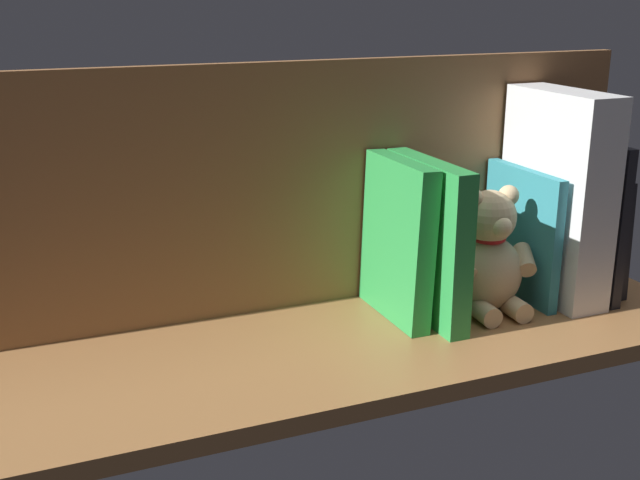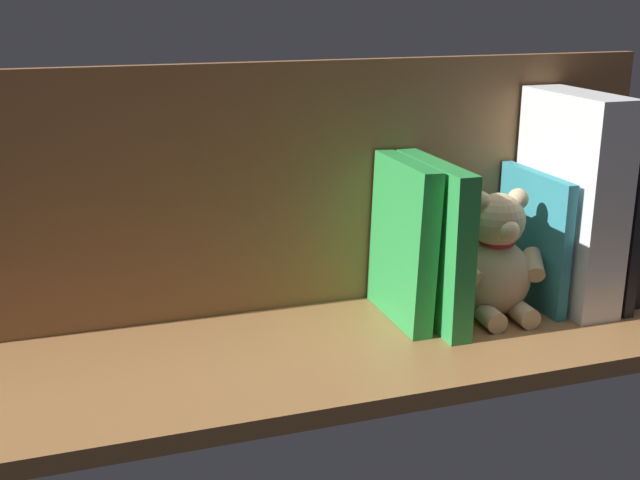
% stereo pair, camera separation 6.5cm
% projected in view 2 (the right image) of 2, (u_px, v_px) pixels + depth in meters
% --- Properties ---
extents(ground_plane, '(1.04, 0.31, 0.02)m').
position_uv_depth(ground_plane, '(320.00, 351.00, 0.99)').
color(ground_plane, '#9E6B3D').
extents(shelf_back_panel, '(1.04, 0.02, 0.33)m').
position_uv_depth(shelf_back_panel, '(288.00, 188.00, 1.06)').
color(shelf_back_panel, brown).
rests_on(shelf_back_panel, ground_plane).
extents(book_0, '(0.03, 0.15, 0.17)m').
position_uv_depth(book_0, '(604.00, 235.00, 1.13)').
color(book_0, black).
rests_on(book_0, ground_plane).
extents(book_1, '(0.02, 0.18, 0.22)m').
position_uv_depth(book_1, '(595.00, 221.00, 1.11)').
color(book_1, black).
rests_on(book_1, ground_plane).
extents(dictionary_thick_white, '(0.06, 0.18, 0.29)m').
position_uv_depth(dictionary_thick_white, '(570.00, 200.00, 1.08)').
color(dictionary_thick_white, white).
rests_on(dictionary_thick_white, ground_plane).
extents(book_2, '(0.01, 0.16, 0.18)m').
position_uv_depth(book_2, '(533.00, 238.00, 1.09)').
color(book_2, teal).
rests_on(book_2, ground_plane).
extents(teddy_bear, '(0.14, 0.11, 0.17)m').
position_uv_depth(teddy_bear, '(496.00, 261.00, 1.05)').
color(teddy_bear, '#D1B284').
rests_on(teddy_bear, ground_plane).
extents(book_3, '(0.03, 0.18, 0.21)m').
position_uv_depth(book_3, '(433.00, 242.00, 1.03)').
color(book_3, green).
rests_on(book_3, ground_plane).
extents(book_4, '(0.03, 0.15, 0.21)m').
position_uv_depth(book_4, '(403.00, 241.00, 1.03)').
color(book_4, green).
rests_on(book_4, ground_plane).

